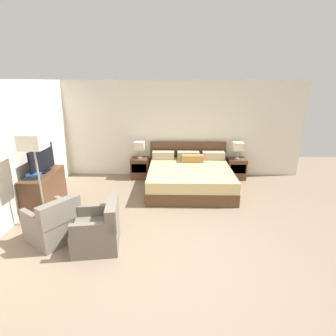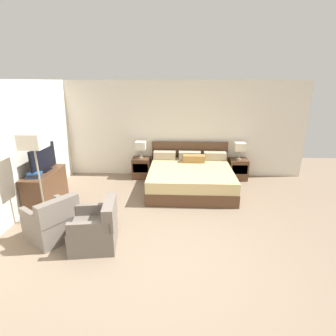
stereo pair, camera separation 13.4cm
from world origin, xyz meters
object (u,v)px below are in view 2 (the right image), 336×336
table_lamp_left (141,146)px  tv (43,159)px  floor_lamp (34,146)px  table_lamp_right (240,147)px  dresser (46,188)px  book_red_cover (33,177)px  book_small_top (35,173)px  bed (190,177)px  nightstand_left (142,168)px  nightstand_right (238,169)px  book_blue_cover (34,175)px  armchair_by_window (53,222)px  armchair_companion (97,229)px

table_lamp_left → tv: bearing=-136.2°
tv → floor_lamp: 0.96m
table_lamp_right → dresser: size_ratio=0.39×
table_lamp_right → dresser: bearing=-157.9°
book_red_cover → dresser: bearing=86.9°
dresser → book_small_top: (0.02, -0.34, 0.45)m
bed → floor_lamp: size_ratio=1.21×
nightstand_left → nightstand_right: size_ratio=1.00×
book_red_cover → book_blue_cover: 0.04m
nightstand_left → book_blue_cover: book_blue_cover is taller
bed → armchair_by_window: bed is taller
nightstand_left → book_blue_cover: (-1.76, -2.09, 0.52)m
nightstand_right → dresser: 4.68m
dresser → armchair_by_window: armchair_by_window is taller
nightstand_right → dresser: (-4.34, -1.76, 0.11)m
nightstand_right → table_lamp_left: (-2.58, 0.00, 0.61)m
armchair_companion → floor_lamp: size_ratio=0.46×
book_blue_cover → armchair_by_window: book_blue_cover is taller
book_red_cover → floor_lamp: size_ratio=0.15×
book_blue_cover → dresser: bearing=88.9°
nightstand_right → table_lamp_left: bearing=180.0°
bed → book_red_cover: size_ratio=8.20×
table_lamp_right → armchair_companion: (-2.84, -3.13, -0.60)m
table_lamp_left → table_lamp_right: 2.58m
nightstand_left → book_blue_cover: bearing=-130.1°
table_lamp_left → tv: tv is taller
book_blue_cover → book_small_top: 0.04m
armchair_by_window → nightstand_left: bearing=70.5°
book_small_top → table_lamp_right: bearing=25.9°
table_lamp_right → dresser: (-4.34, -1.76, -0.50)m
floor_lamp → armchair_companion: bearing=-29.6°
armchair_companion → bed: bearing=57.3°
armchair_by_window → armchair_companion: same height
nightstand_right → table_lamp_right: 0.61m
bed → book_blue_cover: (-3.05, -1.38, 0.50)m
tv → armchair_by_window: bearing=-61.2°
table_lamp_right → nightstand_right: bearing=-90.0°
table_lamp_left → floor_lamp: size_ratio=0.26×
bed → book_small_top: bearing=-155.5°
table_lamp_right → floor_lamp: bearing=-148.5°
book_small_top → dresser: bearing=93.1°
bed → table_lamp_left: (-1.29, 0.71, 0.59)m
nightstand_right → book_red_cover: size_ratio=2.21×
book_blue_cover → armchair_by_window: (0.71, -0.86, -0.51)m
table_lamp_right → book_red_cover: size_ratio=1.79×
table_lamp_left → book_red_cover: table_lamp_left is taller
floor_lamp → book_red_cover: bearing=131.8°
book_small_top → armchair_by_window: 1.23m
tv → book_blue_cover: 0.46m
dresser → book_small_top: size_ratio=4.70×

